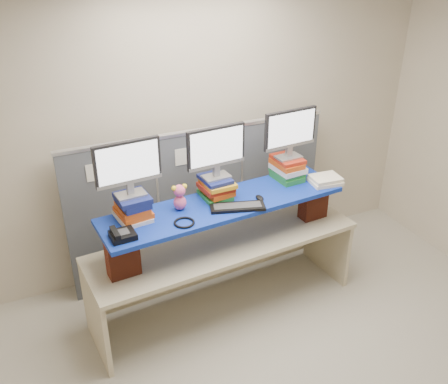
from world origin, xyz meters
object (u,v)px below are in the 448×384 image
blue_board (224,205)px  monitor_center (216,149)px  monitor_right (290,131)px  desk (224,254)px  keyboard (238,207)px  desk_phone (122,235)px  monitor_left (128,165)px

blue_board → monitor_center: (-0.02, 0.12, 0.46)m
monitor_right → desk: bearing=-170.7°
monitor_right → keyboard: monitor_right is taller
blue_board → monitor_right: size_ratio=4.09×
desk → keyboard: bearing=-70.1°
blue_board → desk_phone: (-0.91, -0.18, 0.05)m
monitor_left → monitor_center: bearing=0.0°
monitor_center → monitor_left: bearing=-180.0°
desk → monitor_center: (-0.02, 0.12, 0.96)m
blue_board → keyboard: size_ratio=4.45×
desk → monitor_left: 1.25m
monitor_center → monitor_right: monitor_right is taller
monitor_center → monitor_right: (0.73, 0.06, 0.02)m
monitor_left → keyboard: monitor_left is taller
monitor_center → desk_phone: (-0.90, -0.30, -0.41)m
monitor_center → desk_phone: monitor_center is taller
desk → keyboard: 0.56m
desk → blue_board: 0.50m
monitor_left → monitor_right: monitor_right is taller
keyboard → monitor_left: bearing=-176.7°
monitor_left → desk_phone: (-0.15, -0.25, -0.43)m
desk → blue_board: (-0.00, 0.00, 0.50)m
blue_board → monitor_left: 0.90m
keyboard → monitor_center: bearing=123.9°
desk → keyboard: size_ratio=5.18×
desk → blue_board: size_ratio=1.16×
blue_board → monitor_center: monitor_center is taller
monitor_left → keyboard: bearing=-17.7°
monitor_left → keyboard: (0.82, -0.20, -0.45)m
blue_board → monitor_center: size_ratio=4.09×
desk → monitor_right: bearing=9.3°
blue_board → desk_phone: 0.93m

